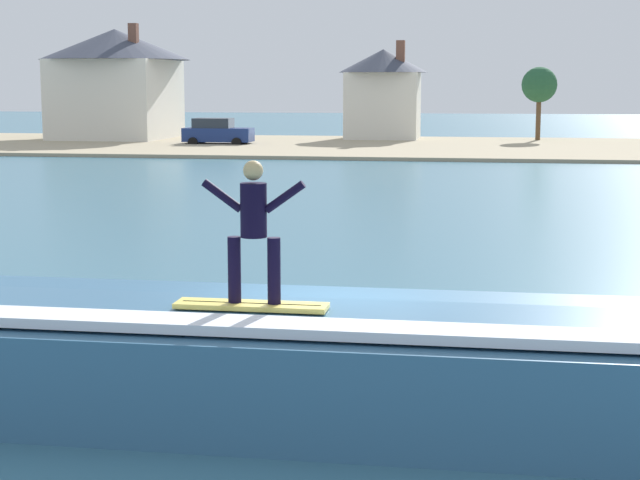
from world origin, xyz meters
TOP-DOWN VIEW (x-y plane):
  - ground_plane at (0.00, 0.00)m, footprint 260.00×260.00m
  - wave_crest at (-0.44, -1.04)m, footprint 10.58×3.54m
  - surfboard at (-0.70, -1.48)m, footprint 1.87×0.43m
  - surfer at (-0.66, -1.47)m, footprint 1.27×0.32m
  - shoreline_bank at (0.00, 51.94)m, footprint 120.00×21.93m
  - car_near_shore at (-15.62, 51.81)m, footprint 4.52×2.13m
  - house_with_chimney at (-24.55, 57.16)m, footprint 10.76×10.76m
  - house_small_cottage at (-5.45, 59.65)m, footprint 6.36×6.36m
  - tree_tall_bare at (-28.09, 59.34)m, footprint 3.37×3.37m
  - tree_short_bushy at (5.48, 59.44)m, footprint 2.46×2.46m

SIDE VIEW (x-z plane):
  - ground_plane at x=0.00m, z-range 0.00..0.00m
  - shoreline_bank at x=0.00m, z-range 0.00..0.20m
  - wave_crest at x=-0.44m, z-range -0.04..1.37m
  - car_near_shore at x=-15.62m, z-range 0.02..1.88m
  - surfboard at x=-0.70m, z-range 1.41..1.47m
  - surfer at x=-0.66m, z-range 1.57..3.31m
  - house_small_cottage at x=-5.45m, z-range 0.10..7.21m
  - tree_short_bushy at x=5.48m, z-range 1.35..6.61m
  - house_with_chimney at x=-24.55m, z-range 0.35..8.64m
  - tree_tall_bare at x=-28.09m, z-range 1.76..8.73m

